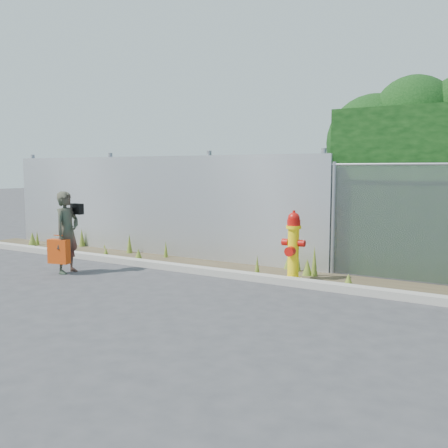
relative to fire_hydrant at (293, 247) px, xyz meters
name	(u,v)px	position (x,y,z in m)	size (l,w,h in m)	color
ground	(191,304)	(-0.66, -2.10, -0.59)	(80.00, 80.00, 0.00)	#363638
curb	(251,277)	(-0.66, -0.30, -0.53)	(16.00, 0.22, 0.12)	gray
weed_strip	(292,271)	(-0.16, 0.34, -0.48)	(16.00, 1.29, 0.55)	#423725
corrugated_fence	(149,205)	(-3.91, 0.91, 0.51)	(8.50, 0.21, 2.30)	#B1B3B8
fire_hydrant	(293,247)	(0.00, 0.00, 0.00)	(0.41, 0.37, 1.22)	yellow
woman	(67,232)	(-3.86, -1.51, 0.16)	(0.55, 0.36, 1.51)	#0F5F3F
red_tote_bag	(59,251)	(-3.89, -1.69, -0.17)	(0.40, 0.15, 0.53)	#BB370A
black_shoulder_bag	(77,209)	(-3.81, -1.29, 0.59)	(0.27, 0.11, 0.20)	black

